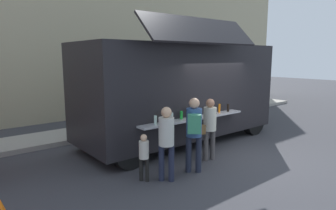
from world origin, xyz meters
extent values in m
plane|color=#38383D|center=(0.00, 0.00, 0.00)|extent=(60.00, 60.00, 0.00)
cube|color=#9E998E|center=(-4.36, 4.75, 0.07)|extent=(28.00, 1.60, 0.15)
cube|color=tan|center=(-3.36, 8.65, 4.77)|extent=(32.00, 2.40, 9.55)
cube|color=black|center=(-0.36, 2.15, 1.68)|extent=(6.44, 2.39, 2.75)
cube|color=black|center=(-1.00, 0.61, 3.34)|extent=(3.54, 0.74, 0.72)
cube|color=black|center=(-1.00, 1.02, 2.01)|extent=(3.37, 0.10, 1.24)
cube|color=#B7B7BC|center=(-1.00, 0.81, 1.04)|extent=(3.54, 0.35, 0.05)
cylinder|color=silver|center=(-2.35, 0.78, 1.18)|extent=(0.07, 0.07, 0.23)
cylinder|color=yellow|center=(-2.06, 0.81, 1.20)|extent=(0.08, 0.08, 0.26)
cylinder|color=silver|center=(-1.77, 0.85, 1.18)|extent=(0.07, 0.07, 0.22)
cylinder|color=green|center=(-1.45, 0.85, 1.18)|extent=(0.08, 0.08, 0.22)
cylinder|color=black|center=(-1.16, 0.86, 1.19)|extent=(0.08, 0.08, 0.25)
cylinder|color=white|center=(-0.85, 0.79, 1.16)|extent=(0.07, 0.07, 0.19)
cylinder|color=yellow|center=(-0.55, 0.76, 1.19)|extent=(0.07, 0.07, 0.24)
cylinder|color=silver|center=(-0.24, 0.84, 1.16)|extent=(0.08, 0.08, 0.19)
cylinder|color=orange|center=(0.04, 0.85, 1.19)|extent=(0.06, 0.06, 0.25)
cylinder|color=black|center=(0.37, 0.79, 1.18)|extent=(0.07, 0.07, 0.23)
cube|color=black|center=(2.81, 2.15, 2.17)|extent=(0.08, 2.03, 1.21)
cylinder|color=black|center=(2.16, 3.20, 0.45)|extent=(0.90, 0.28, 0.90)
cylinder|color=black|center=(2.16, 1.11, 0.45)|extent=(0.90, 0.28, 0.90)
cylinder|color=black|center=(-2.88, 3.20, 0.45)|extent=(0.90, 0.28, 0.90)
cylinder|color=black|center=(-2.88, 1.11, 0.45)|extent=(0.90, 0.28, 0.90)
cylinder|color=#305B34|center=(3.16, 4.45, 0.44)|extent=(0.60, 0.60, 0.88)
cylinder|color=#4A4545|center=(-1.06, 0.32, 0.40)|extent=(0.13, 0.13, 0.80)
cylinder|color=#4A4545|center=(-0.85, 0.28, 0.40)|extent=(0.13, 0.13, 0.80)
cylinder|color=beige|center=(-0.96, 0.30, 1.10)|extent=(0.33, 0.33, 0.60)
sphere|color=#A16D52|center=(-0.96, 0.30, 1.51)|extent=(0.22, 0.22, 0.22)
cube|color=brown|center=(-1.21, 0.36, 0.85)|extent=(0.22, 0.17, 0.23)
cylinder|color=#1F2435|center=(-1.93, 0.05, 0.43)|extent=(0.14, 0.14, 0.86)
cylinder|color=#1F2435|center=(-1.76, -0.10, 0.43)|extent=(0.14, 0.14, 0.86)
cylinder|color=#305085|center=(-1.85, -0.03, 1.19)|extent=(0.36, 0.36, 0.65)
sphere|color=#DAA580|center=(-1.85, -0.03, 1.64)|extent=(0.24, 0.24, 0.24)
cube|color=#368560|center=(-2.03, -0.23, 1.22)|extent=(0.35, 0.34, 0.42)
cylinder|color=#1E2337|center=(-2.73, 0.06, 0.40)|extent=(0.13, 0.13, 0.80)
cylinder|color=#1E2337|center=(-2.58, -0.09, 0.40)|extent=(0.13, 0.13, 0.80)
cylinder|color=beige|center=(-2.65, -0.02, 1.11)|extent=(0.33, 0.33, 0.61)
sphere|color=tan|center=(-2.65, -0.02, 1.53)|extent=(0.23, 0.23, 0.23)
cylinder|color=black|center=(-3.08, 0.33, 0.26)|extent=(0.08, 0.08, 0.52)
cylinder|color=black|center=(-3.00, 0.22, 0.26)|extent=(0.08, 0.08, 0.52)
cylinder|color=beige|center=(-3.04, 0.28, 0.71)|extent=(0.21, 0.21, 0.39)
sphere|color=#DEAE89|center=(-3.04, 0.28, 0.98)|extent=(0.14, 0.14, 0.14)
camera|label=1|loc=(-6.48, -4.74, 2.68)|focal=31.45mm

